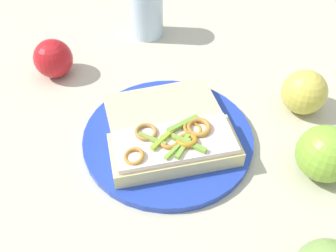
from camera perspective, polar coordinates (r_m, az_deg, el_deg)
name	(u,v)px	position (r m, az deg, el deg)	size (l,w,h in m)	color
ground_plane	(168,140)	(0.61, 0.00, -2.14)	(2.00, 2.00, 0.00)	#BDB89F
plate	(168,137)	(0.60, 0.00, -1.74)	(0.27, 0.27, 0.01)	#2340B4
sandwich	(174,147)	(0.56, 0.99, -3.20)	(0.21, 0.17, 0.05)	beige
bread_slice_side	(162,111)	(0.62, -0.88, 2.28)	(0.18, 0.10, 0.02)	beige
apple_1	(53,58)	(0.74, -16.95, 9.73)	(0.07, 0.07, 0.07)	red
apple_2	(304,92)	(0.67, 19.88, 4.84)	(0.08, 0.08, 0.08)	gold
apple_3	(325,154)	(0.58, 22.68, -3.88)	(0.08, 0.08, 0.08)	#83B536
drinking_glass	(147,10)	(0.82, -3.23, 17.17)	(0.07, 0.07, 0.12)	silver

